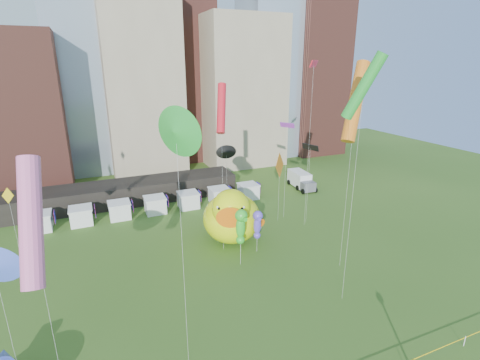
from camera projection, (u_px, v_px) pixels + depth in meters
name	position (u px, v px, depth m)	size (l,w,h in m)	color
skyline	(129.00, 60.00, 68.81)	(101.00, 23.00, 68.00)	brown
pavilion	(115.00, 194.00, 55.98)	(38.00, 6.00, 3.20)	black
vendor_tents	(155.00, 205.00, 52.79)	(33.24, 2.80, 2.40)	white
big_duck	(232.00, 216.00, 43.54)	(9.78, 10.69, 7.45)	#E5F90C
small_duck	(250.00, 224.00, 45.95)	(4.01, 4.56, 3.20)	white
seahorse_green	(241.00, 224.00, 37.91)	(1.39, 1.72, 6.51)	silver
seahorse_purple	(258.00, 222.00, 40.96)	(1.40, 1.62, 5.16)	silver
box_truck	(301.00, 180.00, 63.30)	(3.01, 6.63, 2.75)	white
kite_0	(221.00, 108.00, 37.53)	(2.14, 3.12, 19.07)	silver
kite_2	(226.00, 152.00, 51.63)	(2.00, 0.48, 9.79)	silver
kite_3	(364.00, 87.00, 27.77)	(2.64, 2.98, 21.90)	silver
kite_4	(9.00, 199.00, 32.30)	(1.14, 1.07, 10.47)	silver
kite_6	(356.00, 102.00, 33.74)	(4.33, 3.64, 21.30)	silver
kite_7	(287.00, 126.00, 47.41)	(1.32, 2.01, 13.52)	silver
kite_8	(314.00, 66.00, 42.55)	(2.29, 2.10, 21.30)	silver
kite_9	(31.00, 222.00, 20.89)	(1.98, 4.56, 15.99)	silver
kite_10	(310.00, 148.00, 46.48)	(1.13, 2.52, 11.02)	silver
kite_11	(176.00, 132.00, 21.36)	(1.39, 2.97, 18.64)	silver
kite_14	(280.00, 166.00, 47.91)	(2.66, 2.58, 9.85)	silver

